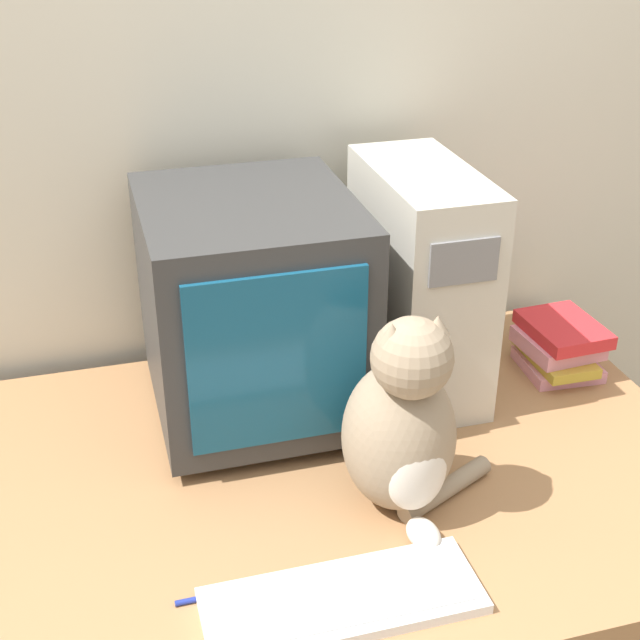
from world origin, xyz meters
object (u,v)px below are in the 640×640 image
(computer_tower, at_px, (419,280))
(cat, at_px, (403,428))
(crt_monitor, at_px, (252,307))
(keyboard, at_px, (342,600))
(pen, at_px, (222,594))
(book_stack, at_px, (559,346))

(computer_tower, xyz_separation_m, cat, (-0.17, -0.38, -0.07))
(crt_monitor, bearing_deg, keyboard, -88.62)
(keyboard, bearing_deg, pen, 158.60)
(book_stack, bearing_deg, pen, -150.59)
(book_stack, height_order, pen, book_stack)
(pen, bearing_deg, keyboard, -21.40)
(computer_tower, bearing_deg, pen, -134.84)
(crt_monitor, relative_size, book_stack, 2.27)
(book_stack, bearing_deg, keyboard, -140.77)
(crt_monitor, height_order, pen, crt_monitor)
(computer_tower, distance_m, pen, 0.75)
(computer_tower, bearing_deg, crt_monitor, -177.07)
(pen, bearing_deg, book_stack, 29.41)
(keyboard, bearing_deg, computer_tower, 59.81)
(crt_monitor, height_order, cat, crt_monitor)
(book_stack, relative_size, pen, 1.39)
(book_stack, xyz_separation_m, pen, (-0.82, -0.46, -0.05))
(crt_monitor, height_order, keyboard, crt_monitor)
(keyboard, xyz_separation_m, pen, (-0.17, 0.07, -0.01))
(computer_tower, xyz_separation_m, keyboard, (-0.34, -0.58, -0.22))
(keyboard, bearing_deg, cat, 50.41)
(book_stack, bearing_deg, crt_monitor, 177.37)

